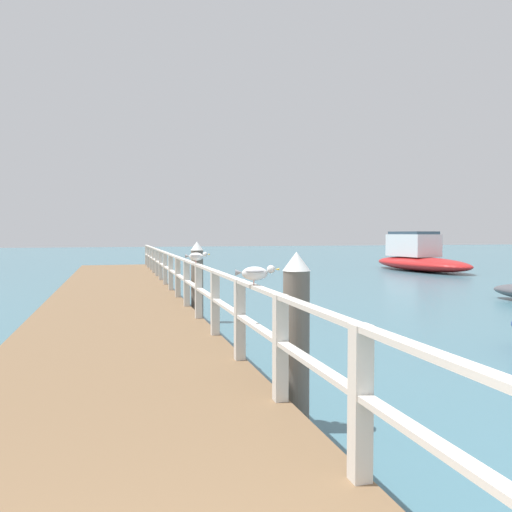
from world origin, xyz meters
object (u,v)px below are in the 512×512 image
(dock_piling_far, at_px, (197,282))
(seagull_background, at_px, (197,256))
(dock_piling_near, at_px, (297,340))
(boat_1, at_px, (419,258))
(seagull_foreground, at_px, (256,273))

(dock_piling_far, height_order, seagull_background, dock_piling_far)
(dock_piling_near, relative_size, boat_1, 0.25)
(dock_piling_near, bearing_deg, seagull_foreground, 144.27)
(dock_piling_far, xyz_separation_m, seagull_background, (-0.37, -2.36, 0.70))
(dock_piling_near, bearing_deg, boat_1, 54.42)
(dock_piling_near, bearing_deg, dock_piling_far, 90.00)
(dock_piling_near, height_order, seagull_background, dock_piling_near)
(seagull_background, distance_m, boat_1, 21.60)
(seagull_foreground, bearing_deg, dock_piling_far, -167.27)
(dock_piling_near, distance_m, seagull_background, 4.50)
(dock_piling_near, distance_m, seagull_foreground, 0.84)
(dock_piling_near, xyz_separation_m, boat_1, (14.41, 20.15, -0.23))
(dock_piling_near, xyz_separation_m, seagull_foreground, (-0.37, 0.27, 0.70))
(seagull_background, bearing_deg, dock_piling_near, 34.76)
(boat_1, bearing_deg, seagull_background, -138.02)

